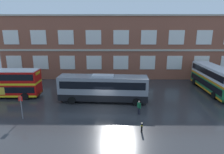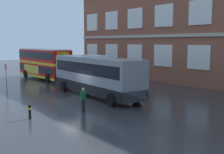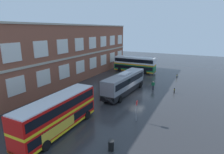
{
  "view_description": "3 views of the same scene",
  "coord_description": "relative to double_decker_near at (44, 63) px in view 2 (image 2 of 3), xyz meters",
  "views": [
    {
      "loc": [
        1.22,
        -22.7,
        10.04
      ],
      "look_at": [
        1.02,
        3.48,
        3.2
      ],
      "focal_mm": 30.88,
      "sensor_mm": 36.0,
      "label": 1
    },
    {
      "loc": [
        22.06,
        -12.77,
        4.98
      ],
      "look_at": [
        0.09,
        4.09,
        1.68
      ],
      "focal_mm": 46.99,
      "sensor_mm": 36.0,
      "label": 2
    },
    {
      "loc": [
        -29.42,
        -9.82,
        11.32
      ],
      "look_at": [
        1.32,
        5.6,
        2.34
      ],
      "focal_mm": 29.69,
      "sensor_mm": 36.0,
      "label": 3
    }
  ],
  "objects": [
    {
      "name": "brick_terminal_building",
      "position": [
        17.8,
        13.91,
        3.84
      ],
      "size": [
        46.5,
        8.19,
        12.27
      ],
      "color": "brown",
      "rests_on": "ground"
    },
    {
      "name": "touring_coach",
      "position": [
        14.97,
        -1.71,
        -0.24
      ],
      "size": [
        12.13,
        3.43,
        3.8
      ],
      "color": "gray",
      "rests_on": "ground"
    },
    {
      "name": "waiting_passenger",
      "position": [
        19.39,
        -5.78,
        -1.22
      ],
      "size": [
        0.39,
        0.61,
        1.7
      ],
      "color": "black",
      "rests_on": "ground"
    },
    {
      "name": "ground_plane",
      "position": [
        15.17,
        -2.07,
        -2.15
      ],
      "size": [
        120.0,
        120.0,
        0.0
      ],
      "primitive_type": "plane",
      "color": "#2B2B2D"
    },
    {
      "name": "bus_stand_flag",
      "position": [
        6.19,
        -7.07,
        -0.51
      ],
      "size": [
        0.44,
        0.1,
        2.7
      ],
      "color": "slate",
      "rests_on": "ground"
    },
    {
      "name": "safety_bollard_west",
      "position": [
        19.17,
        -9.73,
        -1.66
      ],
      "size": [
        0.19,
        0.19,
        0.95
      ],
      "color": "black",
      "rests_on": "ground"
    },
    {
      "name": "double_decker_near",
      "position": [
        0.0,
        0.0,
        0.0
      ],
      "size": [
        11.03,
        2.97,
        4.07
      ],
      "color": "red",
      "rests_on": "ground"
    }
  ]
}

